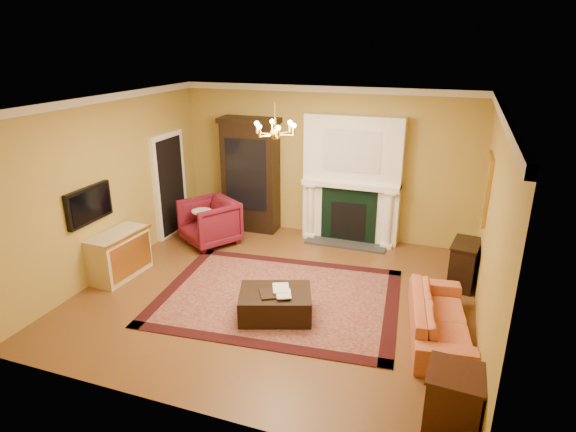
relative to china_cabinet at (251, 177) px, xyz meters
The scene contains 26 objects.
floor 3.13m from the china_cabinet, 58.83° to the right, with size 6.00×5.50×0.02m, color brown.
ceiling 3.47m from the china_cabinet, 58.83° to the right, with size 6.00×5.50×0.02m, color white.
wall_back 1.57m from the china_cabinet, 10.16° to the left, with size 6.00×0.02×3.00m, color #B59441.
wall_front 5.47m from the china_cabinet, 73.99° to the right, with size 6.00×0.02×3.00m, color #B59441.
wall_left 2.93m from the china_cabinet, 121.13° to the right, with size 0.02×5.50×3.00m, color #B59441.
wall_right 5.17m from the china_cabinet, 28.87° to the right, with size 0.02×5.50×3.00m, color #B59441.
fireplace 2.11m from the china_cabinet, ahead, with size 1.90×0.70×2.50m.
crown_molding 2.81m from the china_cabinet, 45.51° to the right, with size 6.00×5.50×0.12m.
doorway 1.65m from the china_cabinet, 151.39° to the right, with size 0.08×1.05×2.10m.
tv_panel 3.42m from the china_cabinet, 114.98° to the right, with size 0.09×0.95×0.58m.
gilt_mirror 4.63m from the china_cabinet, 13.69° to the right, with size 0.06×0.76×1.05m.
chandelier 3.26m from the china_cabinet, 58.83° to the right, with size 0.63×0.55×0.53m.
oriental_rug 3.24m from the china_cabinet, 58.77° to the right, with size 3.70×2.77×0.01m, color #420E16.
china_cabinet is the anchor object (origin of this frame).
wingback_armchair 1.30m from the china_cabinet, 113.62° to the right, with size 0.95×0.89×0.98m, color maroon.
pedestal_table 1.43m from the china_cabinet, 118.30° to the right, with size 0.39×0.39×0.69m.
commode 3.15m from the china_cabinet, 113.53° to the right, with size 0.50×1.05×0.78m, color beige.
coral_sofa 4.99m from the china_cabinet, 35.55° to the right, with size 1.91×0.56×0.75m, color #CA6440.
end_table 6.22m from the china_cabinet, 46.70° to the right, with size 0.53×0.53×0.62m, color #33160E.
console_table 4.52m from the china_cabinet, 16.03° to the right, with size 0.38×0.66×0.74m, color black.
leather_ottoman 3.70m from the china_cabinet, 61.08° to the right, with size 1.03×0.75×0.38m, color black.
ottoman_tray 3.71m from the china_cabinet, 61.47° to the right, with size 0.40×0.31×0.03m, color black.
book_a 3.60m from the china_cabinet, 61.58° to the right, with size 0.23×0.03×0.31m, color gray.
book_b 3.76m from the china_cabinet, 61.11° to the right, with size 0.21×0.02×0.28m, color gray.
topiary_left 1.36m from the china_cabinet, ahead, with size 0.15×0.15×0.41m.
topiary_right 2.70m from the china_cabinet, ahead, with size 0.14×0.14×0.38m.
Camera 1 is at (2.45, -6.36, 3.81)m, focal length 30.00 mm.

